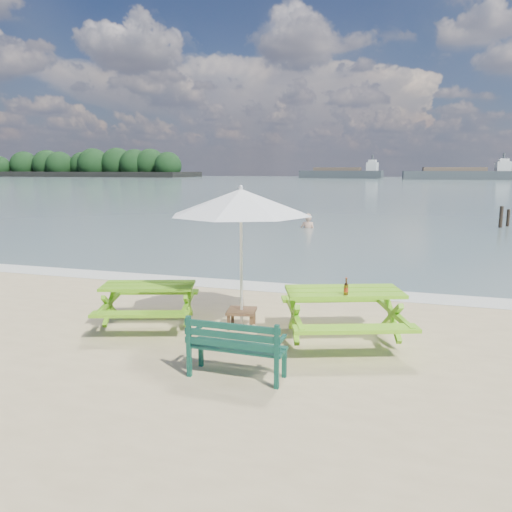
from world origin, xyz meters
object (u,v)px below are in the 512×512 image
(picnic_table_left, at_px, (149,306))
(picnic_table_right, at_px, (343,317))
(swimmer, at_px, (308,234))
(beer_bottle, at_px, (346,289))
(park_bench, at_px, (237,359))
(patio_umbrella, at_px, (241,202))
(side_table, at_px, (242,318))

(picnic_table_left, bearing_deg, picnic_table_right, 2.81)
(swimmer, bearing_deg, beer_bottle, -76.76)
(park_bench, height_order, swimmer, park_bench)
(beer_bottle, bearing_deg, patio_umbrella, 163.51)
(side_table, bearing_deg, park_bench, -72.99)
(picnic_table_left, bearing_deg, side_table, 14.55)
(park_bench, bearing_deg, patio_umbrella, 107.01)
(picnic_table_left, relative_size, picnic_table_right, 0.87)
(picnic_table_left, height_order, swimmer, picnic_table_left)
(picnic_table_left, relative_size, beer_bottle, 8.24)
(patio_umbrella, relative_size, swimmer, 1.45)
(beer_bottle, bearing_deg, swimmer, 103.24)
(patio_umbrella, distance_m, swimmer, 14.85)
(side_table, distance_m, patio_umbrella, 1.96)
(beer_bottle, bearing_deg, side_table, 163.51)
(picnic_table_left, distance_m, side_table, 1.59)
(side_table, relative_size, beer_bottle, 2.15)
(picnic_table_right, xyz_separation_m, park_bench, (-1.14, -1.72, -0.16))
(park_bench, height_order, patio_umbrella, patio_umbrella)
(beer_bottle, bearing_deg, park_bench, -130.15)
(picnic_table_left, xyz_separation_m, picnic_table_right, (3.27, 0.16, 0.05))
(side_table, distance_m, swimmer, 14.66)
(picnic_table_right, distance_m, patio_umbrella, 2.46)
(beer_bottle, bearing_deg, picnic_table_left, 177.66)
(picnic_table_right, height_order, park_bench, picnic_table_right)
(side_table, bearing_deg, picnic_table_left, -165.45)
(patio_umbrella, bearing_deg, picnic_table_right, -7.77)
(picnic_table_left, distance_m, picnic_table_right, 3.28)
(picnic_table_left, xyz_separation_m, side_table, (1.53, 0.40, -0.19))
(park_bench, relative_size, side_table, 2.34)
(patio_umbrella, bearing_deg, park_bench, -72.99)
(swimmer, bearing_deg, picnic_table_right, -76.74)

